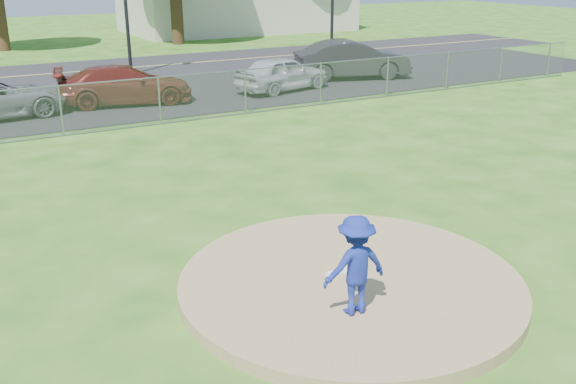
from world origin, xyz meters
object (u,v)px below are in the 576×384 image
object	(u,v)px
pitcher	(355,265)
parked_car_darkred	(125,85)
commercial_building	(237,1)
parked_car_pearl	(282,73)
parked_car_charcoal	(352,59)

from	to	relation	value
pitcher	parked_car_darkred	xyz separation A→B (m)	(1.49, 16.52, -0.22)
commercial_building	pitcher	distance (m)	42.29
commercial_building	parked_car_pearl	xyz separation A→B (m)	(-8.88, -22.95, -1.46)
parked_car_darkred	parked_car_charcoal	size ratio (longest dim) A/B	0.95
commercial_building	parked_car_charcoal	distance (m)	22.47
pitcher	parked_car_charcoal	distance (m)	20.66
commercial_building	parked_car_darkred	bearing A→B (deg)	-123.96
pitcher	parked_car_pearl	size ratio (longest dim) A/B	0.36
commercial_building	parked_car_charcoal	bearing A→B (deg)	-102.34
parked_car_darkred	pitcher	bearing A→B (deg)	-173.56
parked_car_pearl	pitcher	bearing A→B (deg)	140.79
parked_car_pearl	parked_car_charcoal	distance (m)	4.22
parked_car_charcoal	parked_car_pearl	bearing A→B (deg)	121.53
parked_car_darkred	commercial_building	bearing A→B (deg)	-22.36
commercial_building	parked_car_darkred	xyz separation A→B (m)	(-15.07, -22.37, -1.46)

